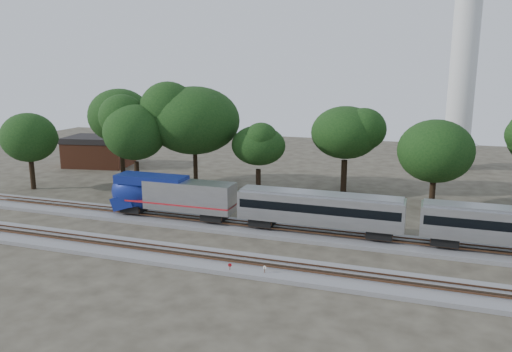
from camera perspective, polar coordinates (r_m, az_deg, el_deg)
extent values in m
plane|color=#383328|center=(50.32, -3.80, -8.09)|extent=(160.00, 160.00, 0.00)
cube|color=slate|center=(55.52, -1.41, -5.86)|extent=(160.00, 5.00, 0.40)
cube|color=brown|center=(54.74, -1.68, -5.63)|extent=(160.00, 0.08, 0.15)
cube|color=brown|center=(56.02, -1.16, -5.20)|extent=(160.00, 0.08, 0.15)
cube|color=slate|center=(46.84, -5.71, -9.46)|extent=(160.00, 5.00, 0.40)
cube|color=brown|center=(46.06, -6.10, -9.24)|extent=(160.00, 0.08, 0.15)
cube|color=brown|center=(47.28, -5.36, -8.65)|extent=(160.00, 0.08, 0.15)
cube|color=silver|center=(57.18, -7.61, -2.24)|extent=(10.51, 2.97, 3.27)
ellipsoid|color=navy|center=(60.89, -13.97, -1.84)|extent=(5.35, 3.09, 4.56)
cube|color=navy|center=(59.10, -11.87, -0.38)|extent=(8.43, 2.91, 0.99)
cube|color=black|center=(60.40, -13.62, -0.97)|extent=(0.44, 2.28, 1.30)
cube|color=#B31B23|center=(57.92, -8.64, -2.94)|extent=(12.89, 3.01, 0.18)
cube|color=black|center=(61.28, -13.76, -3.51)|extent=(2.58, 2.18, 0.89)
cube|color=black|center=(56.49, -4.79, -4.54)|extent=(2.58, 2.18, 0.89)
cube|color=silver|center=(52.46, 7.25, -3.73)|extent=(17.25, 2.97, 2.97)
cube|color=black|center=(52.38, 7.26, -3.42)|extent=(16.65, 3.02, 0.89)
cube|color=gray|center=(52.06, 7.30, -2.11)|extent=(16.85, 2.38, 0.35)
cube|color=black|center=(54.54, 0.74, -5.12)|extent=(2.58, 2.18, 0.89)
cube|color=black|center=(52.22, 13.96, -6.30)|extent=(2.58, 2.18, 0.89)
cube|color=black|center=(52.15, 20.74, -6.78)|extent=(2.58, 2.18, 0.89)
cylinder|color=#512D19|center=(43.90, -3.00, -10.60)|extent=(0.06, 0.06, 0.88)
cylinder|color=#B10C16|center=(43.75, -3.01, -10.13)|extent=(0.31, 0.11, 0.31)
cylinder|color=#512D19|center=(43.28, 1.00, -10.91)|extent=(0.06, 0.06, 0.92)
cylinder|color=silver|center=(43.12, 1.00, -10.42)|extent=(0.32, 0.12, 0.33)
cube|color=#512D19|center=(43.51, -0.68, -11.23)|extent=(0.55, 0.39, 0.30)
cylinder|color=silver|center=(93.75, 22.50, 10.13)|extent=(4.40, 4.40, 30.83)
cone|color=silver|center=(94.98, 21.84, 2.16)|extent=(7.05, 7.05, 4.40)
cube|color=brown|center=(94.69, -17.51, 2.43)|extent=(12.02, 9.35, 4.36)
cube|color=black|center=(94.29, -17.61, 4.03)|extent=(12.25, 9.58, 0.98)
cylinder|color=black|center=(79.98, -24.18, 0.08)|extent=(0.70, 0.70, 4.11)
ellipsoid|color=black|center=(79.09, -24.54, 4.03)|extent=(7.75, 7.75, 6.59)
cylinder|color=black|center=(78.48, -14.99, 1.11)|extent=(0.70, 0.70, 5.63)
ellipsoid|color=black|center=(77.41, -15.30, 6.66)|extent=(10.62, 10.62, 9.03)
cylinder|color=black|center=(71.25, -13.42, -0.28)|extent=(0.70, 0.70, 4.77)
ellipsoid|color=black|center=(70.16, -13.68, 4.88)|extent=(8.99, 8.99, 7.64)
cylinder|color=black|center=(72.64, -6.92, 0.49)|extent=(0.70, 0.70, 5.47)
ellipsoid|color=black|center=(71.49, -7.07, 6.33)|extent=(10.32, 10.32, 8.77)
cylinder|color=black|center=(68.78, 0.27, -0.78)|extent=(0.70, 0.70, 3.84)
ellipsoid|color=black|center=(67.79, 0.27, 3.51)|extent=(7.24, 7.24, 6.15)
cylinder|color=black|center=(72.40, 10.01, 0.01)|extent=(0.70, 0.70, 4.61)
ellipsoid|color=black|center=(71.35, 10.19, 4.92)|extent=(8.70, 8.70, 7.39)
cylinder|color=black|center=(66.38, 19.49, -1.92)|extent=(0.70, 0.70, 4.00)
ellipsoid|color=black|center=(65.33, 19.83, 2.70)|extent=(7.54, 7.54, 6.41)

